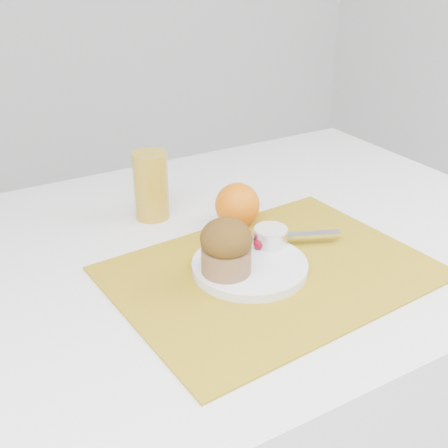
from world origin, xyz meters
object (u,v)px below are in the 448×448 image
plate (250,266)px  muffin (226,247)px  juice_glass (151,186)px  orange (237,205)px  table (214,404)px

plate → muffin: size_ratio=2.10×
plate → muffin: muffin is taller
plate → juice_glass: (-0.05, 0.26, 0.05)m
orange → juice_glass: bearing=137.4°
table → plate: bearing=-87.8°
plate → muffin: bearing=-175.9°
table → muffin: muffin is taller
table → orange: size_ratio=14.89×
orange → juice_glass: 0.16m
juice_glass → table: bearing=-71.9°
plate → juice_glass: 0.27m
orange → juice_glass: (-0.12, 0.11, 0.02)m
juice_glass → orange: bearing=-42.6°
orange → muffin: size_ratio=0.94×
table → orange: bearing=26.4°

